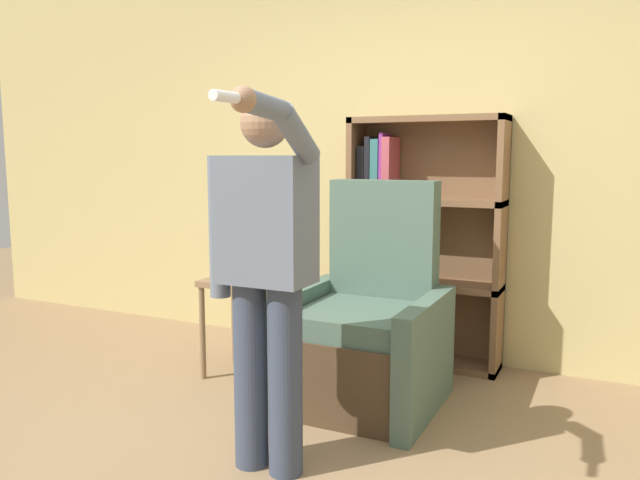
{
  "coord_description": "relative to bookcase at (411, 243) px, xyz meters",
  "views": [
    {
      "loc": [
        1.3,
        -2.1,
        1.39
      ],
      "look_at": [
        0.01,
        0.59,
        0.98
      ],
      "focal_mm": 35.0,
      "sensor_mm": 36.0,
      "label": 1
    }
  ],
  "objects": [
    {
      "name": "wall_back",
      "position": [
        -0.07,
        0.16,
        0.59
      ],
      "size": [
        8.0,
        0.06,
        2.8
      ],
      "color": "tan",
      "rests_on": "ground_plane"
    },
    {
      "name": "table_lamp",
      "position": [
        -0.87,
        -0.73,
        0.16
      ],
      "size": [
        0.27,
        0.27,
        0.46
      ],
      "color": "#B7B2A8",
      "rests_on": "side_table"
    },
    {
      "name": "armchair",
      "position": [
        -0.01,
        -0.78,
        -0.42
      ],
      "size": [
        0.83,
        0.85,
        1.24
      ],
      "color": "#4C3823",
      "rests_on": "ground_plane"
    },
    {
      "name": "person_standing",
      "position": [
        -0.11,
        -1.72,
        0.11
      ],
      "size": [
        0.54,
        0.78,
        1.62
      ],
      "color": "#384256",
      "rests_on": "ground_plane"
    },
    {
      "name": "bookcase",
      "position": [
        0.0,
        0.0,
        0.0
      ],
      "size": [
        1.01,
        0.28,
        1.63
      ],
      "color": "brown",
      "rests_on": "ground_plane"
    },
    {
      "name": "side_table",
      "position": [
        -0.87,
        -0.73,
        -0.31
      ],
      "size": [
        0.41,
        0.41,
        0.62
      ],
      "color": "#846647",
      "rests_on": "ground_plane"
    }
  ]
}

